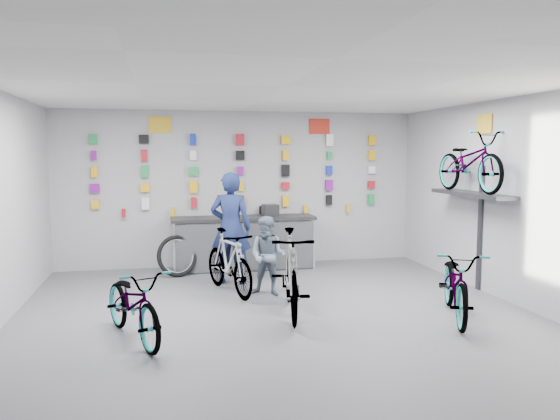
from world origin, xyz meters
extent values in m
plane|color=#525257|center=(0.00, 0.00, 0.00)|extent=(8.00, 8.00, 0.00)
plane|color=white|center=(0.00, 0.00, 3.00)|extent=(8.00, 8.00, 0.00)
plane|color=#B6B6B8|center=(0.00, 4.00, 1.50)|extent=(7.00, 0.00, 7.00)
plane|color=#B6B6B8|center=(0.00, -4.00, 1.50)|extent=(7.00, 0.00, 7.00)
plane|color=#B6B6B8|center=(3.50, 0.00, 1.50)|extent=(0.00, 8.00, 8.00)
cube|color=black|center=(0.00, 3.55, 0.45)|extent=(2.60, 0.60, 0.90)
cube|color=silver|center=(0.00, 3.25, 0.48)|extent=(2.60, 0.02, 0.90)
cube|color=silver|center=(-1.30, 3.25, 0.48)|extent=(0.04, 0.04, 0.96)
cube|color=silver|center=(1.30, 3.25, 0.48)|extent=(0.04, 0.04, 0.96)
cube|color=black|center=(0.00, 3.55, 0.97)|extent=(2.70, 0.66, 0.06)
cube|color=yellow|center=(-2.70, 3.93, 1.25)|extent=(0.14, 0.06, 0.15)
cube|color=white|center=(-1.80, 3.93, 1.25)|extent=(0.14, 0.06, 0.22)
cube|color=red|center=(-0.90, 3.93, 1.25)|extent=(0.10, 0.06, 0.20)
cube|color=#FFBA0D|center=(0.00, 3.93, 1.25)|extent=(0.17, 0.06, 0.23)
cube|color=#FFBA0D|center=(0.90, 3.93, 1.25)|extent=(0.11, 0.06, 0.22)
cube|color=black|center=(1.80, 3.93, 1.25)|extent=(0.12, 0.06, 0.20)
cube|color=green|center=(2.70, 3.93, 1.25)|extent=(0.13, 0.06, 0.21)
cube|color=#881493|center=(-2.70, 3.93, 1.55)|extent=(0.17, 0.06, 0.16)
cube|color=yellow|center=(-1.80, 3.93, 1.55)|extent=(0.17, 0.06, 0.16)
cube|color=#FFBA0D|center=(-0.90, 3.93, 1.55)|extent=(0.14, 0.06, 0.22)
cube|color=yellow|center=(0.00, 3.93, 1.55)|extent=(0.11, 0.06, 0.17)
cube|color=red|center=(0.90, 3.93, 1.55)|extent=(0.15, 0.06, 0.14)
cube|color=#881493|center=(1.80, 3.93, 1.55)|extent=(0.15, 0.06, 0.21)
cube|color=red|center=(2.70, 3.93, 1.55)|extent=(0.14, 0.06, 0.15)
cube|color=#FFBA0D|center=(-2.70, 3.93, 1.85)|extent=(0.10, 0.06, 0.20)
cube|color=green|center=(-1.80, 3.93, 1.85)|extent=(0.13, 0.06, 0.23)
cube|color=green|center=(-0.90, 3.93, 1.85)|extent=(0.18, 0.06, 0.16)
cube|color=#881493|center=(0.00, 3.93, 1.85)|extent=(0.12, 0.06, 0.16)
cube|color=black|center=(0.90, 3.93, 1.85)|extent=(0.15, 0.06, 0.23)
cube|color=#132DAE|center=(1.80, 3.93, 1.85)|extent=(0.12, 0.06, 0.18)
cube|color=white|center=(2.70, 3.93, 1.85)|extent=(0.14, 0.06, 0.14)
cube|color=#881493|center=(-2.70, 3.93, 2.15)|extent=(0.09, 0.06, 0.18)
cube|color=red|center=(-1.80, 3.93, 2.15)|extent=(0.11, 0.06, 0.21)
cube|color=white|center=(-0.90, 3.93, 2.15)|extent=(0.12, 0.06, 0.17)
cube|color=black|center=(0.00, 3.93, 2.15)|extent=(0.16, 0.06, 0.18)
cube|color=yellow|center=(0.90, 3.93, 2.15)|extent=(0.11, 0.06, 0.20)
cube|color=green|center=(1.80, 3.93, 2.15)|extent=(0.09, 0.06, 0.15)
cube|color=yellow|center=(2.70, 3.93, 2.15)|extent=(0.12, 0.06, 0.21)
cube|color=green|center=(-2.70, 3.93, 2.45)|extent=(0.14, 0.06, 0.18)
cube|color=black|center=(-1.80, 3.93, 2.45)|extent=(0.18, 0.06, 0.17)
cube|color=#132DAE|center=(-0.90, 3.93, 2.45)|extent=(0.11, 0.06, 0.22)
cube|color=red|center=(0.00, 3.93, 2.45)|extent=(0.15, 0.06, 0.22)
cube|color=#FFBA0D|center=(0.90, 3.93, 2.45)|extent=(0.17, 0.06, 0.17)
cube|color=white|center=(1.80, 3.93, 2.45)|extent=(0.14, 0.06, 0.24)
cube|color=#FFBA0D|center=(2.70, 3.93, 2.45)|extent=(0.14, 0.06, 0.19)
cylinder|color=red|center=(-2.20, 3.91, 1.08)|extent=(0.07, 0.07, 0.16)
cylinder|color=#FFBA0D|center=(-1.30, 3.91, 1.08)|extent=(0.07, 0.07, 0.16)
cylinder|color=black|center=(0.40, 3.91, 1.08)|extent=(0.07, 0.07, 0.16)
cylinder|color=yellow|center=(1.30, 3.91, 1.08)|extent=(0.07, 0.07, 0.16)
cylinder|color=yellow|center=(2.20, 3.91, 1.08)|extent=(0.07, 0.07, 0.16)
cube|color=#333338|center=(3.30, 1.20, 1.55)|extent=(0.38, 1.90, 0.06)
cube|color=#333338|center=(3.48, 1.20, 1.00)|extent=(0.04, 0.10, 2.00)
cube|color=gold|center=(-1.50, 3.98, 2.72)|extent=(0.42, 0.02, 0.30)
cube|color=red|center=(1.60, 3.98, 2.72)|extent=(0.42, 0.02, 0.30)
cube|color=gold|center=(3.48, 1.20, 2.65)|extent=(0.02, 0.40, 0.30)
imported|color=gray|center=(-1.84, -0.11, 0.44)|extent=(1.18, 1.78, 0.89)
imported|color=gray|center=(0.21, 0.51, 0.58)|extent=(0.85, 1.98, 1.15)
imported|color=gray|center=(2.32, -0.12, 0.47)|extent=(1.25, 1.91, 0.95)
imported|color=gray|center=(-0.49, 1.81, 0.50)|extent=(0.94, 1.74, 1.00)
imported|color=gray|center=(3.25, 1.20, 2.05)|extent=(0.63, 1.80, 0.95)
imported|color=#16214C|center=(-0.37, 2.45, 0.94)|extent=(0.79, 0.63, 1.89)
imported|color=slate|center=(0.09, 1.58, 0.61)|extent=(0.74, 0.69, 1.23)
torus|color=black|center=(-1.25, 3.17, 0.37)|extent=(0.79, 0.46, 0.75)
torus|color=silver|center=(-1.25, 3.17, 0.37)|extent=(0.63, 0.34, 0.60)
cube|color=black|center=(0.52, 3.55, 1.11)|extent=(0.30, 0.32, 0.22)
camera|label=1|loc=(-1.46, -6.57, 2.20)|focal=35.00mm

